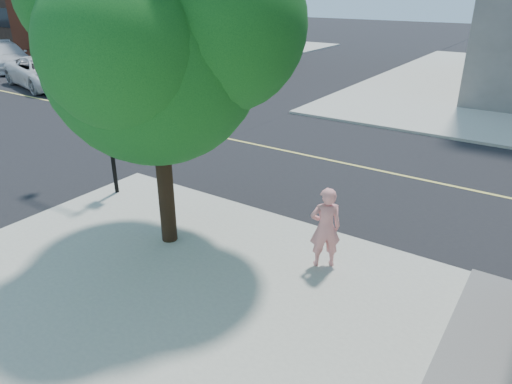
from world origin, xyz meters
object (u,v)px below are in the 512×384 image
Objects in this scene: street_tree at (157,29)px; car_a at (45,72)px; car_b at (6,57)px; signal_pole at (56,71)px; man_on_phone at (325,228)px.

car_a is at bearing 153.68° from street_tree.
car_b reaches higher than car_a.
car_a is 7.65m from car_b.
signal_pole is (-4.92, 1.07, -1.34)m from street_tree.
street_tree is at bearing -102.90° from car_a.
car_a is (-12.99, 7.79, -2.34)m from signal_pole.
street_tree is 5.21m from signal_pole.
street_tree is 1.81× the size of signal_pole.
car_a is (-17.90, 8.85, -3.68)m from street_tree.
car_a is (-21.05, 7.90, -0.12)m from man_on_phone.
signal_pole is at bearing 167.74° from street_tree.
man_on_phone is 4.85m from street_tree.
street_tree reaches higher than man_on_phone.
car_b is at bearing 156.76° from street_tree.
signal_pole reaches higher than man_on_phone.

